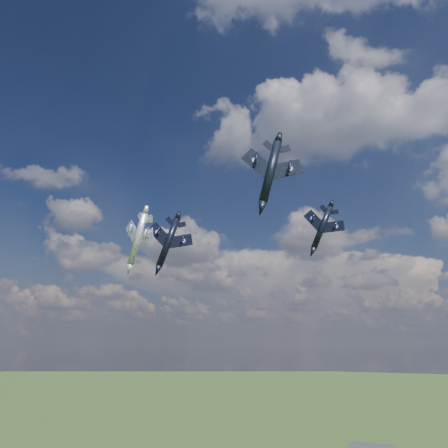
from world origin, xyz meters
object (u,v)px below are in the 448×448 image
at_px(jet_lead_navy, 168,242).
at_px(jet_left_silver, 138,239).
at_px(jet_high_navy, 322,227).
at_px(jet_right_navy, 270,172).

xyz_separation_m(jet_lead_navy, jet_left_silver, (-6.74, -1.44, 0.99)).
relative_size(jet_high_navy, jet_left_silver, 0.95).
distance_m(jet_right_navy, jet_left_silver, 39.56).
height_order(jet_lead_navy, jet_right_navy, jet_right_navy).
height_order(jet_high_navy, jet_left_silver, jet_high_navy).
bearing_deg(jet_left_silver, jet_lead_navy, 30.71).
xyz_separation_m(jet_lead_navy, jet_high_navy, (27.38, 24.02, 6.02)).
bearing_deg(jet_high_navy, jet_right_navy, -97.68).
distance_m(jet_high_navy, jet_left_silver, 42.87).
height_order(jet_lead_navy, jet_high_navy, jet_high_navy).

